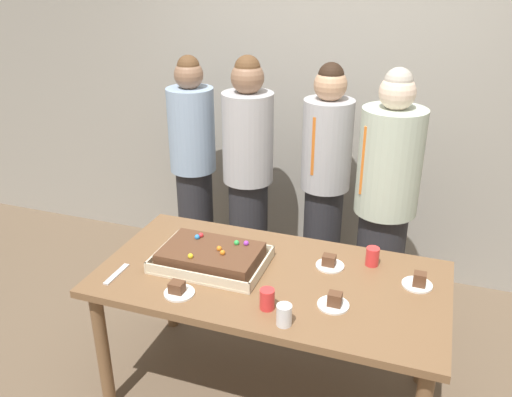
# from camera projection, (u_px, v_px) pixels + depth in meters

# --- Properties ---
(ground_plane) EXTENTS (12.00, 12.00, 0.00)m
(ground_plane) POSITION_uv_depth(u_px,v_px,m) (269.00, 392.00, 3.06)
(ground_plane) COLOR brown
(interior_back_panel) EXTENTS (8.00, 0.12, 3.00)m
(interior_back_panel) POSITION_uv_depth(u_px,v_px,m) (341.00, 75.00, 3.82)
(interior_back_panel) COLOR #9E998E
(interior_back_panel) RESTS_ON ground_plane
(party_table) EXTENTS (1.77, 0.91, 0.78)m
(party_table) POSITION_uv_depth(u_px,v_px,m) (270.00, 291.00, 2.78)
(party_table) COLOR brown
(party_table) RESTS_ON ground_plane
(sheet_cake) EXTENTS (0.58, 0.39, 0.12)m
(sheet_cake) POSITION_uv_depth(u_px,v_px,m) (211.00, 257.00, 2.82)
(sheet_cake) COLOR beige
(sheet_cake) RESTS_ON party_table
(plated_slice_near_left) EXTENTS (0.15, 0.15, 0.07)m
(plated_slice_near_left) POSITION_uv_depth(u_px,v_px,m) (334.00, 302.00, 2.49)
(plated_slice_near_left) COLOR white
(plated_slice_near_left) RESTS_ON party_table
(plated_slice_near_right) EXTENTS (0.15, 0.15, 0.07)m
(plated_slice_near_right) POSITION_uv_depth(u_px,v_px,m) (329.00, 263.00, 2.82)
(plated_slice_near_right) COLOR white
(plated_slice_near_right) RESTS_ON party_table
(plated_slice_far_left) EXTENTS (0.15, 0.15, 0.08)m
(plated_slice_far_left) POSITION_uv_depth(u_px,v_px,m) (418.00, 282.00, 2.64)
(plated_slice_far_left) COLOR white
(plated_slice_far_left) RESTS_ON party_table
(plated_slice_far_right) EXTENTS (0.15, 0.15, 0.06)m
(plated_slice_far_right) POSITION_uv_depth(u_px,v_px,m) (178.00, 290.00, 2.59)
(plated_slice_far_right) COLOR white
(plated_slice_far_right) RESTS_ON party_table
(drink_cup_nearest) EXTENTS (0.07, 0.07, 0.10)m
(drink_cup_nearest) POSITION_uv_depth(u_px,v_px,m) (267.00, 299.00, 2.47)
(drink_cup_nearest) COLOR red
(drink_cup_nearest) RESTS_ON party_table
(drink_cup_middle) EXTENTS (0.07, 0.07, 0.10)m
(drink_cup_middle) POSITION_uv_depth(u_px,v_px,m) (284.00, 315.00, 2.36)
(drink_cup_middle) COLOR white
(drink_cup_middle) RESTS_ON party_table
(drink_cup_far_end) EXTENTS (0.07, 0.07, 0.10)m
(drink_cup_far_end) POSITION_uv_depth(u_px,v_px,m) (372.00, 256.00, 2.82)
(drink_cup_far_end) COLOR red
(drink_cup_far_end) RESTS_ON party_table
(cake_server_utensil) EXTENTS (0.03, 0.20, 0.01)m
(cake_server_utensil) POSITION_uv_depth(u_px,v_px,m) (117.00, 274.00, 2.75)
(cake_server_utensil) COLOR silver
(cake_server_utensil) RESTS_ON party_table
(person_serving_front) EXTENTS (0.35, 0.35, 1.70)m
(person_serving_front) POSITION_uv_depth(u_px,v_px,m) (248.00, 175.00, 3.72)
(person_serving_front) COLOR #28282D
(person_serving_front) RESTS_ON ground_plane
(person_green_shirt_behind) EXTENTS (0.34, 0.34, 1.67)m
(person_green_shirt_behind) POSITION_uv_depth(u_px,v_px,m) (325.00, 180.00, 3.67)
(person_green_shirt_behind) COLOR #28282D
(person_green_shirt_behind) RESTS_ON ground_plane
(person_striped_tie_right) EXTENTS (0.37, 0.37, 1.73)m
(person_striped_tie_right) POSITION_uv_depth(u_px,v_px,m) (385.00, 208.00, 3.22)
(person_striped_tie_right) COLOR #28282D
(person_striped_tie_right) RESTS_ON ground_plane
(person_far_right_suit) EXTENTS (0.33, 0.33, 1.67)m
(person_far_right_suit) POSITION_uv_depth(u_px,v_px,m) (193.00, 167.00, 3.92)
(person_far_right_suit) COLOR #28282D
(person_far_right_suit) RESTS_ON ground_plane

